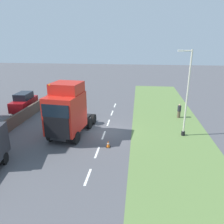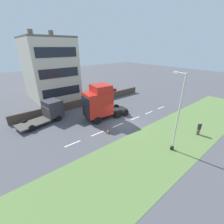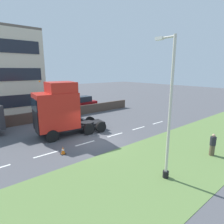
{
  "view_description": "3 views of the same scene",
  "coord_description": "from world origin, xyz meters",
  "px_view_note": "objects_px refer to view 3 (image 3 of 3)",
  "views": [
    {
      "loc": [
        -2.93,
        18.81,
        8.21
      ],
      "look_at": [
        -0.91,
        2.12,
        2.65
      ],
      "focal_mm": 35.0,
      "sensor_mm": 36.0,
      "label": 1
    },
    {
      "loc": [
        -12.75,
        12.37,
        9.42
      ],
      "look_at": [
        0.58,
        1.45,
        1.83
      ],
      "focal_mm": 24.0,
      "sensor_mm": 36.0,
      "label": 2
    },
    {
      "loc": [
        -12.44,
        8.34,
        5.83
      ],
      "look_at": [
        -1.44,
        -0.76,
        2.64
      ],
      "focal_mm": 30.0,
      "sensor_mm": 36.0,
      "label": 3
    }
  ],
  "objects_px": {
    "parked_car": "(82,104)",
    "lamp_post": "(168,117)",
    "traffic_cone_lead": "(63,150)",
    "lorry_cab": "(59,110)",
    "pedestrian": "(213,145)"
  },
  "relations": [
    {
      "from": "traffic_cone_lead",
      "to": "pedestrian",
      "type": "bearing_deg",
      "value": -130.66
    },
    {
      "from": "parked_car",
      "to": "pedestrian",
      "type": "xyz_separation_m",
      "value": [
        -18.27,
        0.44,
        -0.29
      ]
    },
    {
      "from": "parked_car",
      "to": "lamp_post",
      "type": "bearing_deg",
      "value": 160.53
    },
    {
      "from": "parked_car",
      "to": "pedestrian",
      "type": "height_order",
      "value": "parked_car"
    },
    {
      "from": "lamp_post",
      "to": "traffic_cone_lead",
      "type": "xyz_separation_m",
      "value": [
        6.33,
        3.06,
        -3.19
      ]
    },
    {
      "from": "lorry_cab",
      "to": "parked_car",
      "type": "bearing_deg",
      "value": -35.04
    },
    {
      "from": "lorry_cab",
      "to": "parked_car",
      "type": "relative_size",
      "value": 1.49
    },
    {
      "from": "pedestrian",
      "to": "traffic_cone_lead",
      "type": "bearing_deg",
      "value": 49.34
    },
    {
      "from": "parked_car",
      "to": "traffic_cone_lead",
      "type": "height_order",
      "value": "parked_car"
    },
    {
      "from": "lamp_post",
      "to": "traffic_cone_lead",
      "type": "bearing_deg",
      "value": 25.84
    },
    {
      "from": "lorry_cab",
      "to": "parked_car",
      "type": "xyz_separation_m",
      "value": [
        7.69,
        -6.84,
        -1.37
      ]
    },
    {
      "from": "lorry_cab",
      "to": "traffic_cone_lead",
      "type": "distance_m",
      "value": 4.59
    },
    {
      "from": "traffic_cone_lead",
      "to": "lamp_post",
      "type": "bearing_deg",
      "value": -154.16
    },
    {
      "from": "lorry_cab",
      "to": "parked_car",
      "type": "distance_m",
      "value": 10.39
    },
    {
      "from": "pedestrian",
      "to": "traffic_cone_lead",
      "type": "distance_m",
      "value": 10.46
    }
  ]
}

